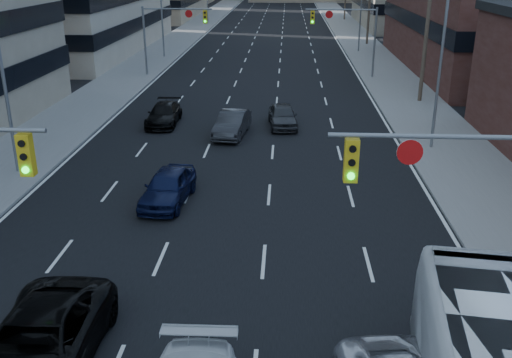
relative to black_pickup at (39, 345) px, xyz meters
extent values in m
cube|color=black|center=(3.59, 123.90, -0.79)|extent=(18.00, 300.00, 0.02)
cube|color=slate|center=(-7.91, 123.90, -0.72)|extent=(5.00, 300.00, 0.15)
cube|color=slate|center=(15.09, 123.90, -0.72)|extent=(5.00, 300.00, 0.15)
cube|color=gold|center=(-0.51, 1.90, 4.35)|extent=(0.35, 0.28, 1.10)
cylinder|color=black|center=(-0.51, 1.74, 4.70)|extent=(0.18, 0.06, 0.18)
cylinder|color=black|center=(-0.51, 1.74, 4.35)|extent=(0.18, 0.06, 0.18)
cylinder|color=#0CE526|center=(-0.51, 1.74, 4.00)|extent=(0.18, 0.06, 0.18)
cylinder|color=slate|center=(10.34, 1.90, 5.00)|extent=(6.50, 0.12, 0.12)
cube|color=gold|center=(7.69, 1.90, 4.35)|extent=(0.35, 0.28, 1.10)
cylinder|color=black|center=(7.69, 1.74, 4.70)|extent=(0.18, 0.06, 0.18)
cylinder|color=black|center=(7.69, 1.74, 4.35)|extent=(0.18, 0.06, 0.18)
cylinder|color=#0CE526|center=(7.69, 1.74, 4.00)|extent=(0.18, 0.06, 0.18)
cylinder|color=white|center=(9.09, 1.87, 4.60)|extent=(0.64, 0.06, 0.64)
cylinder|color=slate|center=(-6.41, 38.90, 2.20)|extent=(0.18, 0.18, 6.00)
cylinder|color=slate|center=(-3.41, 38.90, 5.00)|extent=(6.00, 0.12, 0.12)
cube|color=gold|center=(-1.01, 38.90, 4.35)|extent=(0.35, 0.28, 1.10)
cylinder|color=black|center=(-1.01, 38.74, 4.70)|extent=(0.18, 0.06, 0.18)
cylinder|color=black|center=(-1.01, 38.74, 4.35)|extent=(0.18, 0.06, 0.18)
cylinder|color=#0CE526|center=(-1.01, 38.74, 4.00)|extent=(0.18, 0.06, 0.18)
cylinder|color=white|center=(-2.41, 38.87, 4.60)|extent=(0.64, 0.06, 0.64)
cylinder|color=slate|center=(13.59, 38.90, 2.20)|extent=(0.18, 0.18, 6.00)
cylinder|color=slate|center=(10.59, 38.90, 5.00)|extent=(6.00, 0.12, 0.12)
cube|color=gold|center=(8.19, 38.90, 4.35)|extent=(0.35, 0.28, 1.10)
cylinder|color=black|center=(8.19, 38.74, 4.70)|extent=(0.18, 0.06, 0.18)
cylinder|color=black|center=(8.19, 38.74, 4.35)|extent=(0.18, 0.06, 0.18)
cylinder|color=#0CE526|center=(8.19, 38.74, 4.00)|extent=(0.18, 0.06, 0.18)
cylinder|color=white|center=(9.59, 38.87, 4.60)|extent=(0.64, 0.06, 0.64)
cylinder|color=#4C3D2D|center=(15.79, 29.90, 4.70)|extent=(0.28, 0.28, 11.00)
cylinder|color=slate|center=(-6.91, 13.90, 3.70)|extent=(0.16, 0.16, 9.00)
cylinder|color=slate|center=(-6.91, 48.90, 3.70)|extent=(0.16, 0.16, 9.00)
cylinder|color=slate|center=(14.09, 18.90, 3.70)|extent=(0.16, 0.16, 9.00)
cylinder|color=slate|center=(14.09, 53.90, 3.70)|extent=(0.16, 0.16, 9.00)
imported|color=black|center=(0.00, 0.00, 0.00)|extent=(2.71, 5.78, 1.60)
imported|color=black|center=(1.10, 10.84, -0.08)|extent=(2.11, 4.40, 1.45)
imported|color=#2B2B2D|center=(2.91, 20.89, -0.08)|extent=(2.06, 4.53, 1.44)
imported|color=black|center=(-1.61, 23.12, -0.15)|extent=(1.90, 4.52, 1.30)
imported|color=#2F3032|center=(5.87, 23.00, -0.10)|extent=(2.03, 4.25, 1.40)
camera|label=1|loc=(6.05, -11.47, 8.99)|focal=40.00mm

